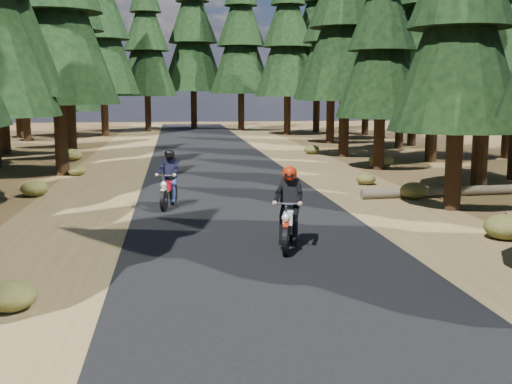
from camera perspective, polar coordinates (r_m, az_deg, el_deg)
ground at (r=13.34m, az=0.82°, el=-5.67°), size 120.00×120.00×0.00m
road at (r=18.18m, az=-1.40°, el=-1.71°), size 6.00×100.00×0.01m
shoulder_l at (r=18.30m, az=-15.88°, el=-1.99°), size 3.20×100.00×0.01m
shoulder_r at (r=19.20m, az=12.39°, el=-1.36°), size 3.20×100.00×0.01m
pine_forest at (r=34.18m, az=-4.36°, el=16.51°), size 34.59×55.08×16.32m
log_near at (r=21.64m, az=16.51°, el=0.04°), size 5.77×0.79×0.32m
understory_shrubs at (r=21.48m, az=1.01°, el=0.65°), size 15.14×29.96×0.66m
rider_lead at (r=13.80m, az=2.93°, el=-2.65°), size 1.09×2.07×1.77m
rider_follow at (r=18.79m, az=-7.76°, el=0.30°), size 0.97×1.98×1.69m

